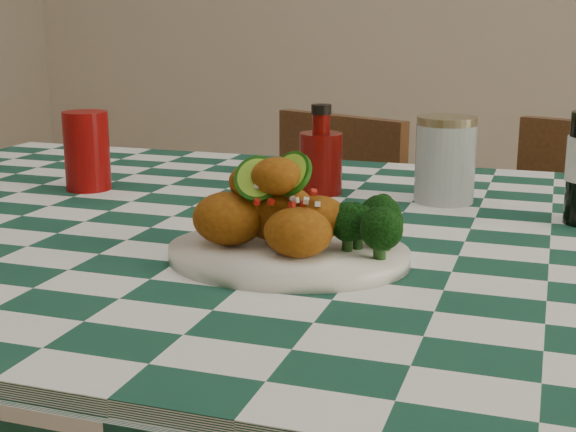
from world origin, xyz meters
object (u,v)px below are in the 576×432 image
(mason_jar, at_px, (445,160))
(wooden_chair_right, at_px, (563,329))
(ketchup_bottle, at_px, (321,149))
(fried_chicken_pile, at_px, (280,203))
(red_tumbler, at_px, (87,151))
(plate, at_px, (288,254))
(wooden_chair_left, at_px, (294,292))

(mason_jar, bearing_deg, wooden_chair_right, 66.87)
(ketchup_bottle, xyz_separation_m, wooden_chair_right, (0.40, 0.48, -0.44))
(fried_chicken_pile, relative_size, mason_jar, 1.24)
(fried_chicken_pile, height_order, red_tumbler, red_tumbler)
(plate, distance_m, red_tumbler, 0.52)
(red_tumbler, height_order, wooden_chair_left, red_tumbler)
(plate, relative_size, red_tumbler, 2.20)
(wooden_chair_left, bearing_deg, ketchup_bottle, -44.23)
(plate, bearing_deg, red_tumbler, 147.83)
(ketchup_bottle, distance_m, wooden_chair_left, 0.73)
(mason_jar, bearing_deg, ketchup_bottle, -179.11)
(plate, xyz_separation_m, ketchup_bottle, (-0.07, 0.37, 0.06))
(plate, relative_size, ketchup_bottle, 1.98)
(fried_chicken_pile, distance_m, wooden_chair_left, 1.04)
(plate, xyz_separation_m, mason_jar, (0.13, 0.37, 0.06))
(red_tumbler, distance_m, wooden_chair_left, 0.78)
(plate, bearing_deg, wooden_chair_right, 68.62)
(ketchup_bottle, relative_size, wooden_chair_left, 0.17)
(red_tumbler, xyz_separation_m, ketchup_bottle, (0.37, 0.09, 0.01))
(mason_jar, height_order, wooden_chair_left, mason_jar)
(mason_jar, bearing_deg, fried_chicken_pile, -110.43)
(wooden_chair_left, height_order, wooden_chair_right, wooden_chair_right)
(plate, bearing_deg, ketchup_bottle, 100.45)
(red_tumbler, height_order, wooden_chair_right, red_tumbler)
(red_tumbler, xyz_separation_m, wooden_chair_left, (0.15, 0.63, -0.44))
(plate, xyz_separation_m, fried_chicken_pile, (-0.01, 0.00, 0.06))
(plate, height_order, red_tumbler, red_tumbler)
(wooden_chair_left, bearing_deg, red_tumbler, -80.06)
(fried_chicken_pile, xyz_separation_m, red_tumbler, (-0.43, 0.27, -0.01))
(ketchup_bottle, height_order, wooden_chair_right, ketchup_bottle)
(wooden_chair_right, bearing_deg, ketchup_bottle, -109.61)
(red_tumbler, bearing_deg, mason_jar, 9.59)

